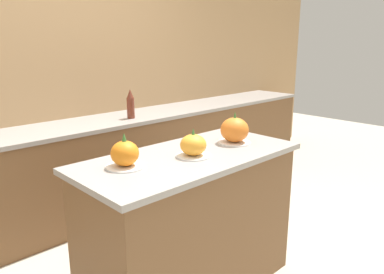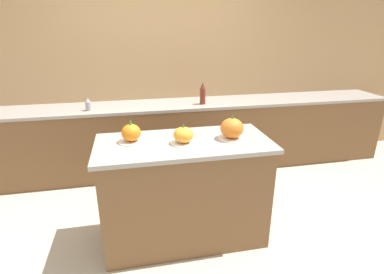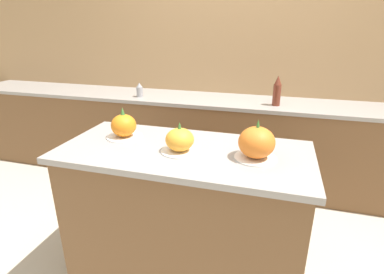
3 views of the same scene
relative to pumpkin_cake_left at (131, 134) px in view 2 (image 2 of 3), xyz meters
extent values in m
plane|color=#BCB29E|center=(0.41, -0.08, -1.00)|extent=(12.00, 12.00, 0.00)
cube|color=tan|center=(0.41, 1.65, 0.25)|extent=(8.00, 0.06, 2.50)
cube|color=brown|center=(0.41, -0.08, -0.55)|extent=(1.36, 0.60, 0.90)
cube|color=gray|center=(0.41, -0.08, -0.09)|extent=(1.42, 0.66, 0.03)
cube|color=brown|center=(0.41, 1.32, -0.57)|extent=(6.00, 0.56, 0.86)
cube|color=gray|center=(0.41, 1.32, -0.12)|extent=(6.00, 0.60, 0.03)
cylinder|color=white|center=(0.00, 0.00, -0.07)|extent=(0.22, 0.22, 0.01)
ellipsoid|color=orange|center=(0.00, 0.00, 0.01)|extent=(0.15, 0.15, 0.14)
cone|color=#38702D|center=(0.00, 0.00, 0.10)|extent=(0.03, 0.03, 0.05)
cylinder|color=white|center=(0.40, -0.12, -0.07)|extent=(0.21, 0.21, 0.01)
ellipsoid|color=orange|center=(0.40, -0.12, 0.00)|extent=(0.16, 0.16, 0.13)
cone|color=#38702D|center=(0.40, -0.12, 0.08)|extent=(0.02, 0.02, 0.04)
cylinder|color=white|center=(0.81, -0.09, -0.07)|extent=(0.22, 0.22, 0.01)
ellipsoid|color=orange|center=(0.81, -0.09, 0.02)|extent=(0.19, 0.19, 0.16)
cone|color=#38702D|center=(0.81, -0.09, 0.12)|extent=(0.02, 0.02, 0.05)
cylinder|color=maroon|center=(0.89, 1.22, -0.01)|extent=(0.07, 0.07, 0.19)
cone|color=maroon|center=(0.89, 1.22, 0.13)|extent=(0.06, 0.06, 0.08)
cylinder|color=#99999E|center=(-0.47, 1.19, -0.06)|extent=(0.06, 0.06, 0.10)
cone|color=#99999E|center=(-0.47, 1.19, 0.02)|extent=(0.06, 0.06, 0.04)
camera|label=1|loc=(-1.08, -1.65, 0.60)|focal=35.00mm
camera|label=2|loc=(0.02, -2.30, 0.81)|focal=28.00mm
camera|label=3|loc=(0.89, -1.56, 0.59)|focal=28.00mm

